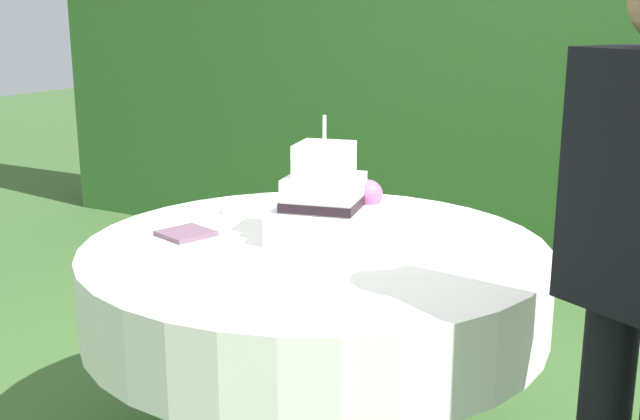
{
  "coord_description": "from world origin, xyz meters",
  "views": [
    {
      "loc": [
        1.14,
        -2.03,
        1.48
      ],
      "look_at": [
        0.0,
        0.03,
        0.88
      ],
      "focal_mm": 44.85,
      "sensor_mm": 36.0,
      "label": 1
    }
  ],
  "objects_px": {
    "cake_table": "(315,283)",
    "napkin_stack": "(186,233)",
    "wedding_cake": "(327,203)",
    "serving_plate_far": "(417,250)",
    "serving_plate_near": "(241,211)"
  },
  "relations": [
    {
      "from": "cake_table",
      "to": "napkin_stack",
      "type": "distance_m",
      "value": 0.44
    },
    {
      "from": "wedding_cake",
      "to": "serving_plate_far",
      "type": "relative_size",
      "value": 3.49
    },
    {
      "from": "serving_plate_far",
      "to": "wedding_cake",
      "type": "bearing_deg",
      "value": -178.57
    },
    {
      "from": "serving_plate_near",
      "to": "serving_plate_far",
      "type": "height_order",
      "value": "same"
    },
    {
      "from": "serving_plate_near",
      "to": "serving_plate_far",
      "type": "relative_size",
      "value": 1.27
    },
    {
      "from": "cake_table",
      "to": "serving_plate_far",
      "type": "height_order",
      "value": "serving_plate_far"
    },
    {
      "from": "cake_table",
      "to": "serving_plate_far",
      "type": "bearing_deg",
      "value": 13.36
    },
    {
      "from": "cake_table",
      "to": "wedding_cake",
      "type": "distance_m",
      "value": 0.25
    },
    {
      "from": "wedding_cake",
      "to": "serving_plate_far",
      "type": "bearing_deg",
      "value": 1.43
    },
    {
      "from": "cake_table",
      "to": "napkin_stack",
      "type": "xyz_separation_m",
      "value": [
        -0.4,
        -0.12,
        0.13
      ]
    },
    {
      "from": "cake_table",
      "to": "serving_plate_near",
      "type": "bearing_deg",
      "value": 153.2
    },
    {
      "from": "serving_plate_near",
      "to": "wedding_cake",
      "type": "bearing_deg",
      "value": -18.93
    },
    {
      "from": "wedding_cake",
      "to": "napkin_stack",
      "type": "height_order",
      "value": "wedding_cake"
    },
    {
      "from": "cake_table",
      "to": "wedding_cake",
      "type": "relative_size",
      "value": 3.67
    },
    {
      "from": "wedding_cake",
      "to": "serving_plate_far",
      "type": "height_order",
      "value": "wedding_cake"
    }
  ]
}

